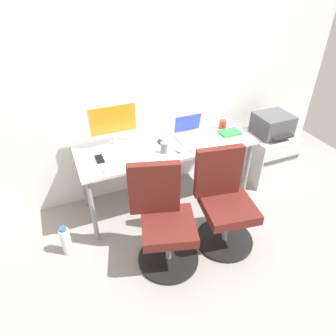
{
  "coord_description": "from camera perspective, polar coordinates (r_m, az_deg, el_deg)",
  "views": [
    {
      "loc": [
        -0.97,
        -2.39,
        2.22
      ],
      "look_at": [
        0.0,
        -0.05,
        0.47
      ],
      "focal_mm": 32.36,
      "sensor_mm": 36.0,
      "label": 1
    }
  ],
  "objects": [
    {
      "name": "pen_cup",
      "position": [
        2.82,
        -0.73,
        3.85
      ],
      "size": [
        0.07,
        0.07,
        0.1
      ],
      "primitive_type": "cylinder",
      "color": "slate",
      "rests_on": "desk"
    },
    {
      "name": "office_chair_right",
      "position": [
        2.77,
        10.52,
        -6.59
      ],
      "size": [
        0.54,
        0.54,
        0.94
      ],
      "color": "black",
      "rests_on": "ground"
    },
    {
      "name": "office_chair_left",
      "position": [
        2.56,
        -0.83,
        -10.03
      ],
      "size": [
        0.55,
        0.55,
        0.94
      ],
      "color": "black",
      "rests_on": "ground"
    },
    {
      "name": "keyboard_by_monitor",
      "position": [
        2.66,
        -8.56,
        0.25
      ],
      "size": [
        0.34,
        0.12,
        0.02
      ],
      "primitive_type": "cube",
      "color": "silver",
      "rests_on": "desk"
    },
    {
      "name": "open_laptop",
      "position": [
        3.09,
        4.28,
        6.8
      ],
      "size": [
        0.31,
        0.26,
        0.23
      ],
      "color": "silver",
      "rests_on": "desk"
    },
    {
      "name": "notebook",
      "position": [
        3.22,
        11.6,
        6.57
      ],
      "size": [
        0.21,
        0.15,
        0.03
      ],
      "primitive_type": "cube",
      "color": "green",
      "rests_on": "desk"
    },
    {
      "name": "desk",
      "position": [
        3.01,
        -0.36,
        3.45
      ],
      "size": [
        1.75,
        0.63,
        0.73
      ],
      "color": "silver",
      "rests_on": "ground"
    },
    {
      "name": "keyboard_by_laptop",
      "position": [
        2.92,
        7.38,
        3.79
      ],
      "size": [
        0.34,
        0.12,
        0.02
      ],
      "primitive_type": "cube",
      "color": "silver",
      "rests_on": "desk"
    },
    {
      "name": "side_cabinet",
      "position": [
        3.82,
        17.95,
        2.35
      ],
      "size": [
        0.52,
        0.52,
        0.57
      ],
      "color": "silver",
      "rests_on": "ground"
    },
    {
      "name": "printer",
      "position": [
        3.63,
        19.09,
        7.74
      ],
      "size": [
        0.38,
        0.4,
        0.24
      ],
      "color": "#515156",
      "rests_on": "side_cabinet"
    },
    {
      "name": "back_wall",
      "position": [
        3.09,
        -3.3,
        17.19
      ],
      "size": [
        4.4,
        0.04,
        2.6
      ],
      "primitive_type": "cube",
      "color": "white",
      "rests_on": "ground"
    },
    {
      "name": "ground_plane",
      "position": [
        3.4,
        -0.32,
        -6.14
      ],
      "size": [
        5.28,
        5.28,
        0.0
      ],
      "primitive_type": "plane",
      "color": "gray"
    },
    {
      "name": "desktop_monitor",
      "position": [
        2.89,
        -10.32,
        8.58
      ],
      "size": [
        0.48,
        0.18,
        0.43
      ],
      "color": "silver",
      "rests_on": "desk"
    },
    {
      "name": "mouse_by_laptop",
      "position": [
        2.99,
        -1.43,
        5.06
      ],
      "size": [
        0.06,
        0.1,
        0.03
      ],
      "primitive_type": "ellipsoid",
      "color": "#2D2D2D",
      "rests_on": "desk"
    },
    {
      "name": "coffee_mug",
      "position": [
        3.31,
        10.27,
        8.11
      ],
      "size": [
        0.08,
        0.08,
        0.09
      ],
      "primitive_type": "cylinder",
      "color": "red",
      "rests_on": "desk"
    },
    {
      "name": "phone_near_monitor",
      "position": [
        2.81,
        -12.76,
        1.69
      ],
      "size": [
        0.07,
        0.14,
        0.01
      ],
      "primitive_type": "cube",
      "color": "black",
      "rests_on": "desk"
    },
    {
      "name": "water_bottle_on_floor",
      "position": [
        2.93,
        -18.66,
        -12.87
      ],
      "size": [
        0.09,
        0.09,
        0.31
      ],
      "color": "white",
      "rests_on": "ground"
    },
    {
      "name": "mouse_by_monitor",
      "position": [
        2.85,
        2.12,
        3.39
      ],
      "size": [
        0.06,
        0.1,
        0.03
      ],
      "primitive_type": "ellipsoid",
      "color": "#B7B7B7",
      "rests_on": "desk"
    }
  ]
}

